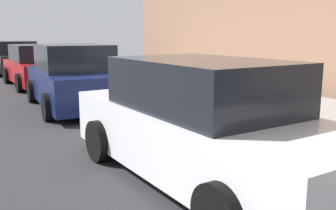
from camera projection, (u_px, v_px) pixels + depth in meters
ground_plane at (156, 114)px, 9.27m from camera, size 40.00×40.00×0.00m
sidewalk_curb at (235, 102)px, 10.48m from camera, size 18.00×5.00×0.14m
suitcase_silver_0 at (303, 125)px, 6.22m from camera, size 0.35×0.26×0.70m
suitcase_red_1 at (280, 120)px, 6.67m from camera, size 0.47×0.23×0.86m
suitcase_olive_2 at (258, 113)px, 7.12m from camera, size 0.41×0.29×0.95m
suitcase_black_3 at (237, 112)px, 7.54m from camera, size 0.42×0.21×0.73m
suitcase_teal_4 at (222, 108)px, 7.96m from camera, size 0.35×0.20×0.72m
suitcase_navy_5 at (209, 99)px, 8.39m from camera, size 0.44×0.19×0.97m
suitcase_maroon_6 at (198, 98)px, 8.85m from camera, size 0.35×0.26×0.90m
fire_hydrant at (177, 90)px, 9.59m from camera, size 0.39×0.21×0.76m
bollard_post at (163, 88)px, 9.91m from camera, size 0.12×0.12×0.81m
parked_car_white_0 at (201, 125)px, 5.01m from camera, size 4.71×2.10×1.62m
parked_car_navy_1 at (74, 78)px, 9.99m from camera, size 4.32×2.22×1.67m
parked_car_red_2 at (37, 67)px, 14.15m from camera, size 4.30×2.05×1.53m
parked_car_charcoal_3 at (15, 58)px, 18.56m from camera, size 4.24×2.10×1.58m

